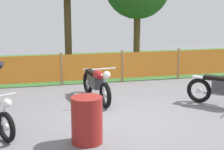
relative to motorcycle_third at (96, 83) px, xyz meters
The scene contains 5 objects.
ground 1.46m from the motorcycle_third, 78.70° to the right, with size 24.00×24.00×0.02m, color slate.
grass_verge 5.43m from the motorcycle_third, 87.15° to the left, with size 24.00×6.83×0.01m, color #386B2D.
barrier_fence 2.01m from the motorcycle_third, 82.28° to the left, with size 10.04×0.08×1.05m.
motorcycle_third is the anchor object (origin of this frame).
oil_drum 2.80m from the motorcycle_third, 104.54° to the right, with size 0.58×0.58×0.88m, color maroon.
Camera 1 is at (-1.93, -7.25, 2.55)m, focal length 54.49 mm.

